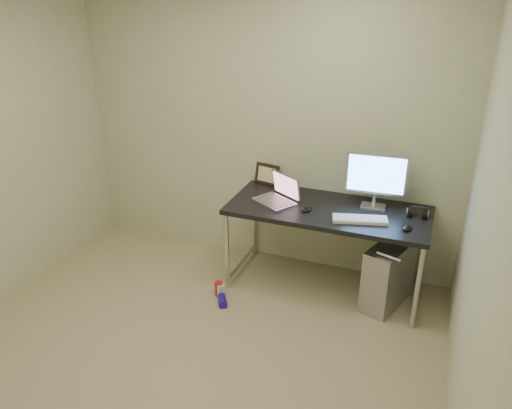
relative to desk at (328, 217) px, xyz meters
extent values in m
plane|color=tan|center=(-0.70, -1.39, -0.67)|extent=(3.50, 3.50, 0.00)
cube|color=beige|center=(-0.70, 0.36, 0.58)|extent=(3.50, 0.02, 2.50)
cube|color=beige|center=(1.05, -1.39, 0.58)|extent=(0.02, 3.50, 2.50)
cube|color=black|center=(0.00, 0.00, 0.06)|extent=(1.63, 0.71, 0.04)
cylinder|color=silver|center=(-0.78, -0.32, -0.32)|extent=(0.04, 0.04, 0.71)
cylinder|color=silver|center=(-0.78, 0.32, -0.32)|extent=(0.04, 0.04, 0.71)
cylinder|color=silver|center=(0.78, -0.32, -0.32)|extent=(0.04, 0.04, 0.71)
cylinder|color=silver|center=(0.78, 0.32, -0.32)|extent=(0.04, 0.04, 0.71)
cylinder|color=silver|center=(-0.78, 0.00, -0.59)|extent=(0.04, 0.63, 0.04)
cylinder|color=silver|center=(0.78, 0.00, -0.59)|extent=(0.04, 0.63, 0.04)
cube|color=#B9BABE|center=(0.54, -0.06, -0.40)|extent=(0.39, 0.56, 0.54)
cylinder|color=silver|center=(0.54, -0.28, -0.11)|extent=(0.19, 0.09, 0.03)
cylinder|color=silver|center=(0.54, 0.15, -0.11)|extent=(0.19, 0.09, 0.03)
cylinder|color=black|center=(0.49, 0.31, -0.27)|extent=(0.01, 0.16, 0.69)
cylinder|color=black|center=(0.58, 0.29, -0.29)|extent=(0.02, 0.11, 0.71)
cylinder|color=#B42226|center=(-0.79, -0.46, -0.61)|extent=(0.08, 0.08, 0.13)
cylinder|color=white|center=(-0.77, -0.48, -0.61)|extent=(0.09, 0.09, 0.12)
cylinder|color=#1F16BB|center=(-0.71, -0.57, -0.64)|extent=(0.13, 0.15, 0.07)
cube|color=silver|center=(-0.45, -0.05, 0.09)|extent=(0.40, 0.37, 0.02)
cube|color=gray|center=(-0.45, -0.05, 0.10)|extent=(0.35, 0.32, 0.00)
cube|color=#94939A|center=(-0.38, 0.06, 0.20)|extent=(0.31, 0.21, 0.21)
cube|color=#754A55|center=(-0.38, 0.05, 0.20)|extent=(0.27, 0.18, 0.18)
cube|color=silver|center=(0.34, 0.15, 0.08)|extent=(0.20, 0.15, 0.01)
cylinder|color=silver|center=(0.34, 0.17, 0.14)|extent=(0.03, 0.03, 0.11)
cube|color=silver|center=(0.34, 0.16, 0.37)|extent=(0.49, 0.06, 0.34)
cube|color=#5496F5|center=(0.34, 0.14, 0.37)|extent=(0.45, 0.03, 0.29)
cube|color=white|center=(0.28, -0.14, 0.09)|extent=(0.44, 0.24, 0.03)
ellipsoid|color=black|center=(0.64, -0.17, 0.09)|extent=(0.09, 0.12, 0.03)
ellipsoid|color=black|center=(-0.15, -0.11, 0.10)|extent=(0.10, 0.13, 0.04)
cylinder|color=black|center=(0.63, 0.10, 0.10)|extent=(0.04, 0.10, 0.10)
cylinder|color=black|center=(0.75, 0.10, 0.10)|extent=(0.04, 0.10, 0.10)
cube|color=black|center=(0.69, 0.10, 0.15)|extent=(0.12, 0.02, 0.01)
cube|color=black|center=(-0.65, 0.32, 0.17)|extent=(0.24, 0.12, 0.19)
cylinder|color=silver|center=(-0.42, 0.26, 0.12)|extent=(0.01, 0.01, 0.08)
cylinder|color=white|center=(-0.42, 0.26, 0.17)|extent=(0.04, 0.03, 0.04)
camera|label=1|loc=(0.77, -3.67, 1.78)|focal=35.00mm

